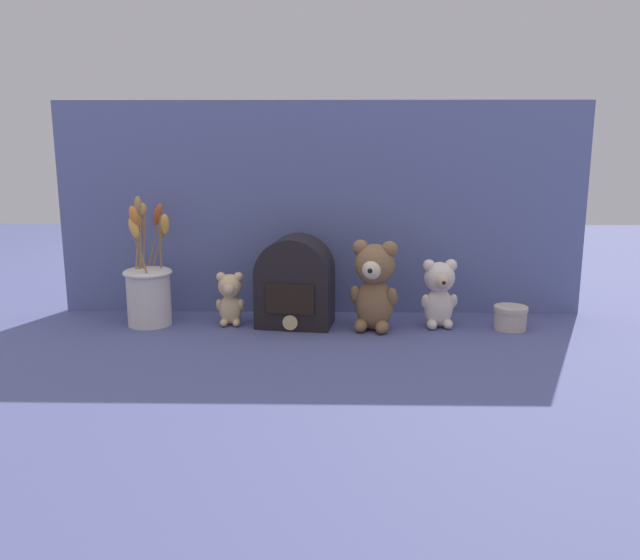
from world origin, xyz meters
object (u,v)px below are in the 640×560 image
at_px(teddy_bear_large, 374,284).
at_px(decorative_tin_tall, 511,318).
at_px(flower_vase, 149,288).
at_px(teddy_bear_medium, 439,292).
at_px(teddy_bear_small, 230,298).
at_px(vintage_radio, 295,284).

bearing_deg(teddy_bear_large, decorative_tin_tall, 1.44).
bearing_deg(flower_vase, teddy_bear_medium, -0.70).
bearing_deg(teddy_bear_large, teddy_bear_small, 174.07).
bearing_deg(teddy_bear_large, vintage_radio, 168.64).
distance_m(teddy_bear_medium, flower_vase, 0.77).
height_order(vintage_radio, decorative_tin_tall, vintage_radio).
bearing_deg(vintage_radio, teddy_bear_medium, -1.89).
relative_size(teddy_bear_small, vintage_radio, 0.60).
bearing_deg(teddy_bear_medium, vintage_radio, 178.11).
distance_m(teddy_bear_small, decorative_tin_tall, 0.74).
relative_size(teddy_bear_large, flower_vase, 0.69).
distance_m(teddy_bear_medium, vintage_radio, 0.38).
bearing_deg(vintage_radio, flower_vase, -179.55).
bearing_deg(flower_vase, teddy_bear_large, -3.69).
bearing_deg(vintage_radio, teddy_bear_large, -11.36).
relative_size(flower_vase, vintage_radio, 1.43).
relative_size(teddy_bear_large, teddy_bear_small, 1.65).
height_order(teddy_bear_large, flower_vase, flower_vase).
xyz_separation_m(teddy_bear_large, vintage_radio, (-0.21, 0.04, -0.01)).
relative_size(teddy_bear_small, flower_vase, 0.42).
height_order(teddy_bear_medium, flower_vase, flower_vase).
xyz_separation_m(vintage_radio, decorative_tin_tall, (0.56, -0.03, -0.08)).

